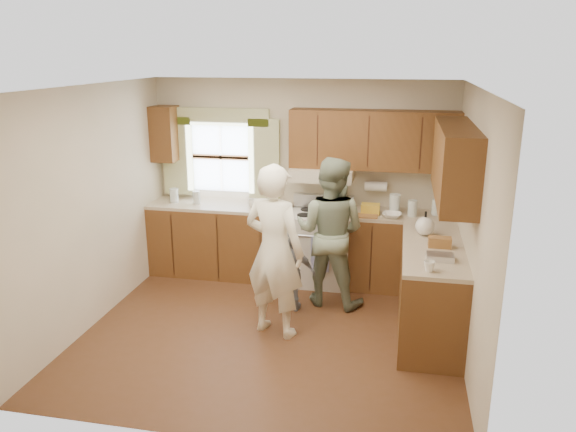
% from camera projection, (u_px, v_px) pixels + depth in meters
% --- Properties ---
extents(room, '(3.80, 3.80, 3.80)m').
position_uv_depth(room, '(270.00, 217.00, 5.51)').
color(room, '#502F19').
rests_on(room, ground).
extents(kitchen_fixtures, '(3.80, 2.25, 2.15)m').
position_uv_depth(kitchen_fixtures, '(343.00, 228.00, 6.52)').
color(kitchen_fixtures, '#40220D').
rests_on(kitchen_fixtures, ground).
extents(stove, '(0.76, 0.67, 1.07)m').
position_uv_depth(stove, '(320.00, 246.00, 7.03)').
color(stove, silver).
rests_on(stove, ground).
extents(woman_left, '(0.75, 0.61, 1.79)m').
position_uv_depth(woman_left, '(274.00, 251.00, 5.61)').
color(woman_left, white).
rests_on(woman_left, ground).
extents(woman_right, '(0.95, 0.80, 1.71)m').
position_uv_depth(woman_right, '(330.00, 232.00, 6.33)').
color(woman_right, '#274329').
rests_on(woman_right, ground).
extents(child, '(0.54, 0.25, 0.91)m').
position_uv_depth(child, '(292.00, 272.00, 6.24)').
color(child, gray).
rests_on(child, ground).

